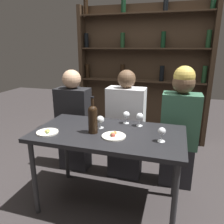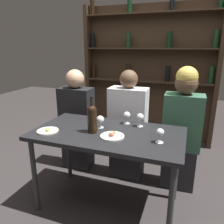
{
  "view_description": "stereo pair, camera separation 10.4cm",
  "coord_description": "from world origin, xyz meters",
  "views": [
    {
      "loc": [
        0.54,
        -1.69,
        1.47
      ],
      "look_at": [
        0.0,
        0.11,
        0.9
      ],
      "focal_mm": 35.0,
      "sensor_mm": 36.0,
      "label": 1
    },
    {
      "loc": [
        0.64,
        -1.66,
        1.47
      ],
      "look_at": [
        0.0,
        0.11,
        0.9
      ],
      "focal_mm": 35.0,
      "sensor_mm": 36.0,
      "label": 2
    }
  ],
  "objects": [
    {
      "name": "ground_plane",
      "position": [
        0.0,
        0.0,
        0.0
      ],
      "size": [
        10.0,
        10.0,
        0.0
      ],
      "primitive_type": "plane",
      "color": "#332D2D"
    },
    {
      "name": "dining_table",
      "position": [
        0.0,
        0.0,
        0.68
      ],
      "size": [
        1.3,
        0.71,
        0.75
      ],
      "color": "black",
      "rests_on": "ground_plane"
    },
    {
      "name": "wine_rack_wall",
      "position": [
        0.0,
        1.76,
        1.12
      ],
      "size": [
        2.04,
        0.21,
        2.18
      ],
      "color": "#38281C",
      "rests_on": "ground_plane"
    },
    {
      "name": "wine_bottle",
      "position": [
        -0.12,
        -0.06,
        0.89
      ],
      "size": [
        0.08,
        0.08,
        0.32
      ],
      "color": "black",
      "rests_on": "dining_table"
    },
    {
      "name": "wine_glass_0",
      "position": [
        0.1,
        0.26,
        0.83
      ],
      "size": [
        0.07,
        0.07,
        0.12
      ],
      "color": "silver",
      "rests_on": "dining_table"
    },
    {
      "name": "wine_glass_1",
      "position": [
        0.46,
        -0.07,
        0.83
      ],
      "size": [
        0.06,
        0.06,
        0.12
      ],
      "color": "silver",
      "rests_on": "dining_table"
    },
    {
      "name": "wine_glass_2",
      "position": [
        -0.1,
        0.07,
        0.83
      ],
      "size": [
        0.07,
        0.07,
        0.12
      ],
      "color": "silver",
      "rests_on": "dining_table"
    },
    {
      "name": "wine_glass_3",
      "position": [
        0.23,
        0.22,
        0.84
      ],
      "size": [
        0.07,
        0.07,
        0.13
      ],
      "color": "silver",
      "rests_on": "dining_table"
    },
    {
      "name": "food_plate_0",
      "position": [
        0.07,
        -0.09,
        0.76
      ],
      "size": [
        0.2,
        0.2,
        0.05
      ],
      "color": "silver",
      "rests_on": "dining_table"
    },
    {
      "name": "food_plate_1",
      "position": [
        -0.5,
        -0.18,
        0.76
      ],
      "size": [
        0.19,
        0.19,
        0.04
      ],
      "color": "silver",
      "rests_on": "dining_table"
    },
    {
      "name": "seated_person_left",
      "position": [
        -0.61,
        0.54,
        0.58
      ],
      "size": [
        0.39,
        0.22,
        1.22
      ],
      "color": "#26262B",
      "rests_on": "ground_plane"
    },
    {
      "name": "seated_person_center",
      "position": [
        0.03,
        0.54,
        0.58
      ],
      "size": [
        0.41,
        0.22,
        1.24
      ],
      "color": "#26262B",
      "rests_on": "ground_plane"
    },
    {
      "name": "seated_person_right",
      "position": [
        0.6,
        0.54,
        0.64
      ],
      "size": [
        0.38,
        0.22,
        1.29
      ],
      "color": "#26262B",
      "rests_on": "ground_plane"
    }
  ]
}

